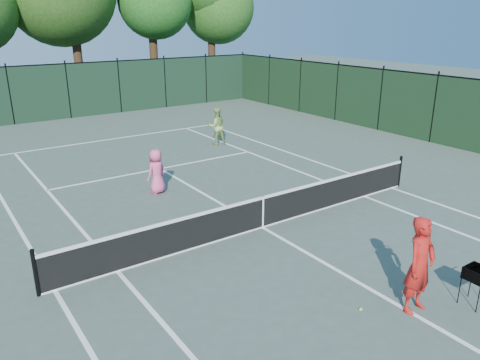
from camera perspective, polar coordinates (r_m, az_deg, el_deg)
ground at (r=12.85m, az=2.75°, el=-5.80°), size 90.00×90.00×0.00m
sideline_doubles_left at (r=10.80m, az=-21.63°, el=-12.42°), size 0.10×23.77×0.01m
sideline_doubles_right at (r=16.54m, az=18.03°, el=-0.93°), size 0.10×23.77×0.01m
sideline_singles_left at (r=11.10m, az=-14.69°, el=-10.74°), size 0.10×23.77×0.01m
sideline_singles_right at (r=15.52m, az=14.92°, el=-1.94°), size 0.10×23.77×0.01m
baseline_far at (r=22.91m, az=-15.67°, el=4.78°), size 10.97×0.10×0.01m
service_line_far at (r=17.99m, az=-9.72°, el=1.37°), size 8.23×0.10×0.01m
center_service_line at (r=12.85m, az=2.76°, el=-5.79°), size 0.10×12.80×0.01m
tennis_net at (r=12.65m, az=2.79°, el=-3.84°), size 11.69×0.09×1.06m
fence_far at (r=28.39m, az=-20.21°, el=10.09°), size 24.00×0.05×3.00m
coach at (r=9.65m, az=21.08°, el=-9.66°), size 0.95×0.68×1.95m
player_pink at (r=15.32m, az=-10.13°, el=1.03°), size 0.82×0.67×1.45m
player_green at (r=21.06m, az=-2.85°, el=6.57°), size 0.94×0.81×1.67m
ball_hopper at (r=10.40m, az=26.96°, el=-10.18°), size 0.45×0.45×0.82m
loose_ball_midcourt at (r=9.76m, az=14.51°, el=-15.02°), size 0.07×0.07×0.07m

